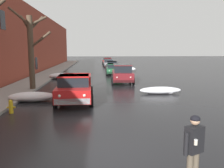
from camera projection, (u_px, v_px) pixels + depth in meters
The scene contains 16 objects.
ground_plane at pixel (108, 159), 7.01m from camera, with size 200.00×200.00×0.00m, color black.
left_sidewalk_slab at pixel (36, 80), 24.32m from camera, with size 2.95×80.00×0.15m, color gray.
brick_townhouse_facade at pixel (14, 39), 23.57m from camera, with size 0.63×80.00×8.55m.
snow_bank_near_corner_left at pixel (62, 76), 26.00m from camera, with size 2.83×1.45×0.65m.
snow_bank_along_left_kerb at pixel (128, 69), 34.57m from camera, with size 2.19×1.35×0.71m.
snow_bank_mid_block_left at pixel (32, 97), 14.76m from camera, with size 2.96×1.20×0.60m.
snow_bank_near_corner_right at pixel (161, 90), 17.28m from camera, with size 3.09×0.98×0.53m.
bare_tree_second_along_sidewalk at pixel (31, 48), 18.22m from camera, with size 3.24×1.71×6.46m.
pickup_truck_red_approaching_near_lane at pixel (75, 88), 14.53m from camera, with size 2.35×5.00×1.76m.
suv_maroon_parked_kerbside_close at pixel (122, 73), 22.66m from camera, with size 2.22×4.44×1.82m.
sedan_green_parked_kerbside_mid at pixel (114, 69), 30.27m from camera, with size 2.12×4.23×1.42m.
sedan_black_parked_far_down_block at pixel (112, 66), 35.80m from camera, with size 1.89×3.97×1.42m.
sedan_grey_queued_behind_truck at pixel (109, 63), 42.92m from camera, with size 2.00×4.04×1.42m.
sedan_red_at_far_intersection at pixel (107, 61), 49.67m from camera, with size 2.18×4.41×1.42m.
pedestrian_with_coffee at pixel (194, 145), 5.51m from camera, with size 0.61×0.50×1.76m.
fire_hydrant at pixel (11, 106), 12.02m from camera, with size 0.42×0.22×0.71m.
Camera 1 is at (-0.32, -6.59, 3.29)m, focal length 37.45 mm.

